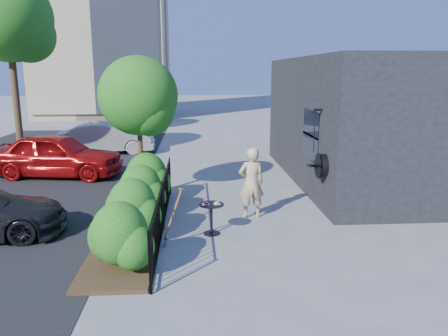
{
  "coord_description": "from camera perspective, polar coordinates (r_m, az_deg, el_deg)",
  "views": [
    {
      "loc": [
        -0.75,
        -9.57,
        3.54
      ],
      "look_at": [
        -0.03,
        1.03,
        1.2
      ],
      "focal_mm": 35.0,
      "sensor_mm": 36.0,
      "label": 1
    }
  ],
  "objects": [
    {
      "name": "fence",
      "position": [
        10.05,
        -8.0,
        -4.95
      ],
      "size": [
        0.05,
        6.05,
        1.1
      ],
      "color": "black",
      "rests_on": "ground"
    },
    {
      "name": "car_silver",
      "position": [
        20.13,
        -15.03,
        3.84
      ],
      "size": [
        4.23,
        1.68,
        1.37
      ],
      "primitive_type": "imported",
      "rotation": [
        0.0,
        0.0,
        1.63
      ],
      "color": "#ADADB2",
      "rests_on": "ground"
    },
    {
      "name": "shop_building",
      "position": [
        15.47,
        20.1,
        5.95
      ],
      "size": [
        6.22,
        9.0,
        4.0
      ],
      "color": "black",
      "rests_on": "ground"
    },
    {
      "name": "planting_bed",
      "position": [
        10.29,
        -11.84,
        -7.74
      ],
      "size": [
        1.3,
        6.0,
        0.08
      ],
      "primitive_type": "cube",
      "color": "#382616",
      "rests_on": "ground"
    },
    {
      "name": "patio_tree",
      "position": [
        12.44,
        -10.84,
        8.62
      ],
      "size": [
        2.2,
        2.2,
        3.94
      ],
      "color": "#3F2B19",
      "rests_on": "ground"
    },
    {
      "name": "ground",
      "position": [
        10.23,
        0.59,
        -7.83
      ],
      "size": [
        120.0,
        120.0,
        0.0
      ],
      "primitive_type": "plane",
      "color": "gray",
      "rests_on": "ground"
    },
    {
      "name": "shrubs",
      "position": [
        10.16,
        -11.36,
        -4.05
      ],
      "size": [
        1.1,
        5.6,
        1.24
      ],
      "color": "#155313",
      "rests_on": "ground"
    },
    {
      "name": "woman",
      "position": [
        10.74,
        3.59,
        -1.94
      ],
      "size": [
        0.69,
        0.5,
        1.76
      ],
      "primitive_type": "imported",
      "rotation": [
        0.0,
        0.0,
        3.27
      ],
      "color": "tan",
      "rests_on": "ground"
    },
    {
      "name": "street_tree_far",
      "position": [
        25.37,
        -26.24,
        16.57
      ],
      "size": [
        4.4,
        4.4,
        8.28
      ],
      "color": "#3F2B19",
      "rests_on": "ground"
    },
    {
      "name": "shovel",
      "position": [
        9.09,
        -6.86,
        -6.8
      ],
      "size": [
        0.44,
        0.17,
        1.27
      ],
      "color": "brown",
      "rests_on": "ground"
    },
    {
      "name": "car_red",
      "position": [
        16.05,
        -21.02,
        1.58
      ],
      "size": [
        4.63,
        2.41,
        1.51
      ],
      "primitive_type": "imported",
      "rotation": [
        0.0,
        0.0,
        1.42
      ],
      "color": "#A40D0F",
      "rests_on": "ground"
    },
    {
      "name": "cafe_table",
      "position": [
        9.71,
        -1.65,
        -5.93
      ],
      "size": [
        0.55,
        0.55,
        0.74
      ],
      "rotation": [
        0.0,
        0.0,
        0.2
      ],
      "color": "black",
      "rests_on": "ground"
    }
  ]
}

